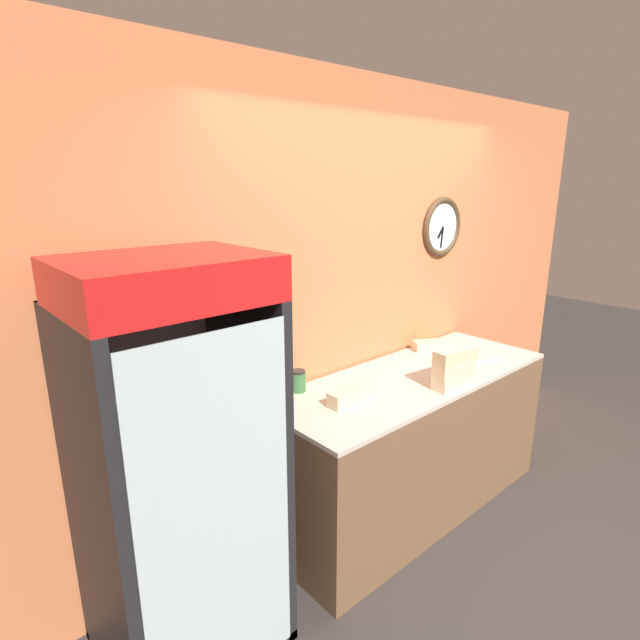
{
  "coord_description": "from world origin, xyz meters",
  "views": [
    {
      "loc": [
        -2.36,
        -0.87,
        2.09
      ],
      "look_at": [
        -0.76,
        0.93,
        1.42
      ],
      "focal_mm": 28.0,
      "sensor_mm": 36.0,
      "label": 1
    }
  ],
  "objects_px": {
    "beverage_cooler": "(171,446)",
    "sandwich_stack_bottom": "(453,380)",
    "condiment_jar": "(298,381)",
    "sandwich_flat_right": "(433,345)",
    "sandwich_stack_middle": "(454,368)",
    "sandwich_stack_top": "(455,355)",
    "sandwich_flat_left": "(350,395)",
    "chefs_knife": "(475,363)"
  },
  "relations": [
    {
      "from": "sandwich_stack_bottom",
      "to": "sandwich_flat_right",
      "type": "relative_size",
      "value": 0.96
    },
    {
      "from": "sandwich_stack_middle",
      "to": "sandwich_stack_top",
      "type": "bearing_deg",
      "value": 0.0
    },
    {
      "from": "beverage_cooler",
      "to": "sandwich_stack_bottom",
      "type": "distance_m",
      "value": 1.64
    },
    {
      "from": "sandwich_stack_bottom",
      "to": "sandwich_flat_left",
      "type": "xyz_separation_m",
      "value": [
        -0.6,
        0.25,
        0.0
      ]
    },
    {
      "from": "condiment_jar",
      "to": "sandwich_flat_right",
      "type": "bearing_deg",
      "value": -3.38
    },
    {
      "from": "sandwich_stack_bottom",
      "to": "sandwich_flat_right",
      "type": "height_order",
      "value": "sandwich_stack_bottom"
    },
    {
      "from": "beverage_cooler",
      "to": "condiment_jar",
      "type": "distance_m",
      "value": 0.91
    },
    {
      "from": "sandwich_stack_top",
      "to": "sandwich_flat_left",
      "type": "relative_size",
      "value": 0.99
    },
    {
      "from": "sandwich_stack_bottom",
      "to": "sandwich_flat_left",
      "type": "bearing_deg",
      "value": 157.13
    },
    {
      "from": "condiment_jar",
      "to": "chefs_knife",
      "type": "bearing_deg",
      "value": -20.41
    },
    {
      "from": "sandwich_flat_left",
      "to": "condiment_jar",
      "type": "xyz_separation_m",
      "value": [
        -0.12,
        0.3,
        0.02
      ]
    },
    {
      "from": "sandwich_stack_bottom",
      "to": "condiment_jar",
      "type": "bearing_deg",
      "value": 142.39
    },
    {
      "from": "beverage_cooler",
      "to": "chefs_knife",
      "type": "relative_size",
      "value": 5.38
    },
    {
      "from": "sandwich_flat_right",
      "to": "condiment_jar",
      "type": "relative_size",
      "value": 2.33
    },
    {
      "from": "sandwich_flat_right",
      "to": "chefs_knife",
      "type": "distance_m",
      "value": 0.36
    },
    {
      "from": "sandwich_stack_top",
      "to": "sandwich_flat_left",
      "type": "xyz_separation_m",
      "value": [
        -0.6,
        0.25,
        -0.15
      ]
    },
    {
      "from": "sandwich_stack_top",
      "to": "condiment_jar",
      "type": "height_order",
      "value": "sandwich_stack_top"
    },
    {
      "from": "beverage_cooler",
      "to": "sandwich_stack_top",
      "type": "xyz_separation_m",
      "value": [
        1.6,
        -0.33,
        0.12
      ]
    },
    {
      "from": "sandwich_flat_left",
      "to": "sandwich_stack_middle",
      "type": "bearing_deg",
      "value": -22.87
    },
    {
      "from": "sandwich_stack_top",
      "to": "chefs_knife",
      "type": "distance_m",
      "value": 0.49
    },
    {
      "from": "beverage_cooler",
      "to": "sandwich_flat_left",
      "type": "bearing_deg",
      "value": -4.43
    },
    {
      "from": "sandwich_stack_middle",
      "to": "condiment_jar",
      "type": "bearing_deg",
      "value": 142.39
    },
    {
      "from": "sandwich_stack_middle",
      "to": "sandwich_flat_right",
      "type": "relative_size",
      "value": 0.97
    },
    {
      "from": "sandwich_flat_right",
      "to": "sandwich_stack_middle",
      "type": "bearing_deg",
      "value": -133.71
    },
    {
      "from": "beverage_cooler",
      "to": "chefs_knife",
      "type": "distance_m",
      "value": 2.05
    },
    {
      "from": "sandwich_stack_middle",
      "to": "sandwich_stack_top",
      "type": "height_order",
      "value": "sandwich_stack_top"
    },
    {
      "from": "sandwich_flat_left",
      "to": "sandwich_flat_right",
      "type": "bearing_deg",
      "value": 12.29
    },
    {
      "from": "sandwich_stack_middle",
      "to": "condiment_jar",
      "type": "distance_m",
      "value": 0.91
    },
    {
      "from": "chefs_knife",
      "to": "sandwich_flat_right",
      "type": "bearing_deg",
      "value": 86.25
    },
    {
      "from": "beverage_cooler",
      "to": "sandwich_stack_bottom",
      "type": "bearing_deg",
      "value": -11.66
    },
    {
      "from": "chefs_knife",
      "to": "sandwich_stack_bottom",
      "type": "bearing_deg",
      "value": -164.36
    },
    {
      "from": "sandwich_stack_middle",
      "to": "condiment_jar",
      "type": "height_order",
      "value": "sandwich_stack_middle"
    },
    {
      "from": "sandwich_stack_bottom",
      "to": "condiment_jar",
      "type": "relative_size",
      "value": 2.24
    },
    {
      "from": "sandwich_flat_right",
      "to": "condiment_jar",
      "type": "distance_m",
      "value": 1.19
    },
    {
      "from": "chefs_knife",
      "to": "condiment_jar",
      "type": "xyz_separation_m",
      "value": [
        -1.16,
        0.43,
        0.05
      ]
    },
    {
      "from": "sandwich_flat_right",
      "to": "condiment_jar",
      "type": "bearing_deg",
      "value": 176.62
    },
    {
      "from": "beverage_cooler",
      "to": "sandwich_flat_right",
      "type": "xyz_separation_m",
      "value": [
        2.07,
        0.15,
        -0.04
      ]
    },
    {
      "from": "beverage_cooler",
      "to": "condiment_jar",
      "type": "height_order",
      "value": "beverage_cooler"
    },
    {
      "from": "sandwich_stack_top",
      "to": "sandwich_stack_bottom",
      "type": "bearing_deg",
      "value": 0.0
    },
    {
      "from": "chefs_knife",
      "to": "condiment_jar",
      "type": "distance_m",
      "value": 1.24
    },
    {
      "from": "sandwich_stack_middle",
      "to": "sandwich_flat_left",
      "type": "xyz_separation_m",
      "value": [
        -0.6,
        0.25,
        -0.08
      ]
    },
    {
      "from": "chefs_knife",
      "to": "sandwich_flat_left",
      "type": "bearing_deg",
      "value": 172.87
    }
  ]
}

